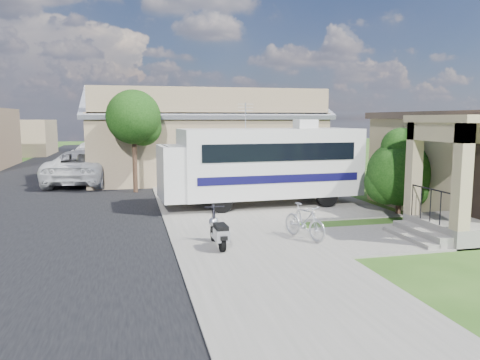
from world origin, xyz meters
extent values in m
plane|color=#224412|center=(0.00, 0.00, 0.00)|extent=(120.00, 120.00, 0.00)
cube|color=black|center=(-7.50, 10.00, 0.01)|extent=(9.00, 80.00, 0.02)
cube|color=#67655C|center=(-1.00, 10.00, 0.03)|extent=(4.00, 80.00, 0.06)
cube|color=#67655C|center=(1.50, 4.50, 0.03)|extent=(7.00, 6.00, 0.05)
cube|color=#67655C|center=(3.00, -1.00, 0.03)|extent=(4.00, 3.00, 0.05)
cube|color=black|center=(5.48, 2.70, 1.70)|extent=(0.04, 1.10, 1.20)
cube|color=black|center=(5.48, -1.30, 1.55)|extent=(0.04, 0.95, 2.10)
cube|color=#67655C|center=(4.70, -1.30, 0.25)|extent=(1.60, 2.40, 0.50)
cube|color=#67655C|center=(3.70, -1.30, 0.16)|extent=(0.40, 2.16, 0.32)
cube|color=#67655C|center=(3.35, -1.30, 0.08)|extent=(0.35, 2.16, 0.16)
cube|color=#9B8A62|center=(4.08, -0.28, 1.85)|extent=(0.35, 0.35, 2.70)
cube|color=#9B8A62|center=(4.08, -2.33, 1.85)|extent=(0.35, 0.35, 2.70)
cube|color=#9B8A62|center=(4.08, -1.30, 2.95)|extent=(0.35, 2.40, 0.50)
cube|color=#9B8A62|center=(4.90, -1.30, 3.30)|extent=(2.10, 2.70, 0.20)
cylinder|color=black|center=(3.95, -1.30, 1.40)|extent=(0.04, 1.70, 0.04)
cube|color=#836F52|center=(0.00, 14.00, 1.80)|extent=(12.00, 8.00, 3.60)
cube|color=slate|center=(0.00, 12.00, 4.15)|extent=(12.50, 4.40, 1.78)
cube|color=slate|center=(0.00, 16.00, 4.15)|extent=(12.50, 4.40, 1.78)
cube|color=slate|center=(0.00, 14.00, 4.85)|extent=(12.50, 0.50, 0.22)
cube|color=#836F52|center=(0.00, 10.10, 4.15)|extent=(11.76, 0.20, 1.30)
cube|color=#836F52|center=(-15.00, 34.00, 1.60)|extent=(8.00, 7.00, 3.20)
cylinder|color=black|center=(-3.80, 9.00, 1.57)|extent=(0.20, 0.20, 3.15)
sphere|color=black|center=(-3.80, 9.00, 3.38)|extent=(2.40, 2.40, 2.40)
sphere|color=black|center=(-3.40, 9.20, 2.93)|extent=(1.68, 1.68, 1.68)
cylinder|color=black|center=(-3.80, 19.00, 1.65)|extent=(0.20, 0.20, 3.29)
sphere|color=black|center=(-3.80, 19.00, 3.53)|extent=(2.40, 2.40, 2.40)
sphere|color=black|center=(-3.40, 19.20, 3.06)|extent=(1.68, 1.68, 1.68)
cylinder|color=black|center=(-3.80, 28.00, 1.50)|extent=(0.20, 0.20, 3.01)
sphere|color=black|center=(-3.80, 28.00, 3.22)|extent=(2.40, 2.40, 2.40)
sphere|color=black|center=(-3.40, 28.20, 2.79)|extent=(1.68, 1.68, 1.68)
cube|color=beige|center=(1.14, 4.54, 1.68)|extent=(6.84, 2.74, 2.50)
cube|color=beige|center=(-2.60, 4.35, 1.39)|extent=(0.88, 2.32, 1.92)
cube|color=black|center=(-2.78, 4.35, 1.92)|extent=(0.16, 2.04, 0.86)
cube|color=black|center=(1.20, 3.33, 2.13)|extent=(5.71, 0.32, 0.62)
cube|color=black|center=(1.08, 5.76, 2.13)|extent=(5.71, 0.32, 0.62)
cube|color=black|center=(1.20, 3.33, 1.18)|extent=(6.04, 0.33, 0.29)
cube|color=black|center=(1.08, 5.76, 1.18)|extent=(6.04, 0.33, 0.29)
cube|color=beige|center=(2.58, 4.62, 3.10)|extent=(0.80, 0.71, 0.34)
cylinder|color=#B4B5BD|center=(0.18, 4.50, 3.41)|extent=(0.04, 0.04, 0.96)
cylinder|color=black|center=(-0.96, 3.38, 0.43)|extent=(0.78, 0.31, 0.77)
cylinder|color=black|center=(-1.06, 5.49, 0.43)|extent=(0.78, 0.31, 0.77)
cylinder|color=black|center=(3.07, 3.59, 0.43)|extent=(0.78, 0.31, 0.77)
cylinder|color=black|center=(2.96, 5.70, 0.43)|extent=(0.78, 0.31, 0.77)
cylinder|color=black|center=(4.98, 1.88, 0.44)|extent=(0.18, 0.18, 0.89)
sphere|color=black|center=(4.98, 1.88, 1.45)|extent=(2.22, 2.22, 2.22)
sphere|color=black|center=(5.42, 2.21, 1.89)|extent=(1.78, 1.78, 1.78)
sphere|color=black|center=(4.64, 2.10, 1.11)|extent=(1.56, 1.56, 1.56)
sphere|color=black|center=(5.20, 1.55, 1.00)|extent=(1.33, 1.33, 1.33)
sphere|color=black|center=(4.98, 1.88, 2.34)|extent=(1.33, 1.33, 1.33)
cylinder|color=black|center=(-1.86, -1.37, 0.27)|extent=(0.12, 0.42, 0.42)
cylinder|color=black|center=(-1.89, -0.32, 0.27)|extent=(0.12, 0.42, 0.42)
cube|color=#B4B5BD|center=(-1.87, -0.89, 0.33)|extent=(0.30, 0.53, 0.08)
cube|color=#B4B5BD|center=(-1.86, -1.27, 0.46)|extent=(0.34, 0.53, 0.29)
cube|color=black|center=(-1.86, -1.22, 0.65)|extent=(0.30, 0.58, 0.11)
cube|color=black|center=(-1.86, -1.51, 0.44)|extent=(0.18, 0.19, 0.10)
cylinder|color=black|center=(-1.89, -0.39, 0.65)|extent=(0.08, 0.32, 0.79)
sphere|color=#B4B5BD|center=(-1.89, -0.32, 0.58)|extent=(0.27, 0.27, 0.27)
sphere|color=black|center=(-1.89, -0.24, 0.58)|extent=(0.11, 0.11, 0.11)
cylinder|color=black|center=(-1.88, -0.46, 1.01)|extent=(0.52, 0.05, 0.03)
cube|color=black|center=(-1.89, -0.32, 0.38)|extent=(0.14, 0.27, 0.06)
imported|color=#B4B5BD|center=(0.56, -0.64, 0.48)|extent=(0.99, 1.66, 0.96)
imported|color=silver|center=(-6.23, 12.55, 0.86)|extent=(3.88, 6.62, 1.73)
imported|color=silver|center=(-6.36, 19.94, 0.89)|extent=(3.69, 6.50, 1.78)
cylinder|color=#115915|center=(3.70, -0.33, 0.08)|extent=(0.35, 0.35, 0.16)
camera|label=1|loc=(-4.00, -12.32, 3.30)|focal=35.00mm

